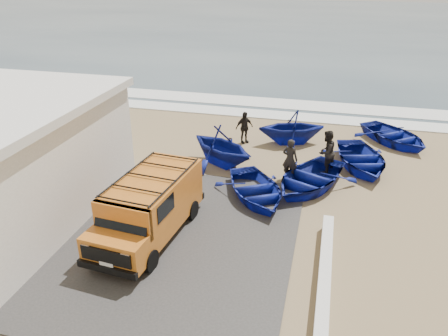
# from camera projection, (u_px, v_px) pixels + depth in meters

# --- Properties ---
(ground) EXTENTS (160.00, 160.00, 0.00)m
(ground) POSITION_uv_depth(u_px,v_px,m) (193.00, 211.00, 16.57)
(ground) COLOR #917A54
(slab) EXTENTS (12.00, 10.00, 0.05)m
(slab) POSITION_uv_depth(u_px,v_px,m) (121.00, 232.00, 15.25)
(slab) COLOR #3F3C39
(slab) RESTS_ON ground
(ocean) EXTENTS (180.00, 88.00, 0.01)m
(ocean) POSITION_uv_depth(u_px,v_px,m) (307.00, 24.00, 65.59)
(ocean) COLOR #385166
(ocean) RESTS_ON ground
(surf_line) EXTENTS (180.00, 1.60, 0.06)m
(surf_line) POSITION_uv_depth(u_px,v_px,m) (252.00, 113.00, 27.06)
(surf_line) COLOR white
(surf_line) RESTS_ON ground
(surf_wash) EXTENTS (180.00, 2.20, 0.04)m
(surf_wash) POSITION_uv_depth(u_px,v_px,m) (259.00, 102.00, 29.25)
(surf_wash) COLOR white
(surf_wash) RESTS_ON ground
(parapet) EXTENTS (0.35, 6.00, 0.55)m
(parapet) POSITION_uv_depth(u_px,v_px,m) (324.00, 276.00, 12.72)
(parapet) COLOR silver
(parapet) RESTS_ON ground
(van) EXTENTS (2.45, 5.20, 2.16)m
(van) POSITION_uv_depth(u_px,v_px,m) (150.00, 205.00, 14.65)
(van) COLOR orange
(van) RESTS_ON ground
(boat_near_left) EXTENTS (4.30, 4.72, 0.80)m
(boat_near_left) POSITION_uv_depth(u_px,v_px,m) (256.00, 190.00, 17.26)
(boat_near_left) COLOR navy
(boat_near_left) RESTS_ON ground
(boat_near_right) EXTENTS (4.57, 5.19, 0.89)m
(boat_near_right) POSITION_uv_depth(u_px,v_px,m) (309.00, 178.00, 18.09)
(boat_near_right) COLOR navy
(boat_near_right) RESTS_ON ground
(boat_mid_left) EXTENTS (4.63, 4.48, 1.87)m
(boat_mid_left) POSITION_uv_depth(u_px,v_px,m) (221.00, 146.00, 19.97)
(boat_mid_left) COLOR navy
(boat_mid_left) RESTS_ON ground
(boat_mid_right) EXTENTS (3.99, 4.83, 0.87)m
(boat_mid_right) POSITION_uv_depth(u_px,v_px,m) (361.00, 159.00, 19.88)
(boat_mid_right) COLOR navy
(boat_mid_right) RESTS_ON ground
(boat_far_left) EXTENTS (4.13, 3.84, 1.78)m
(boat_far_left) POSITION_uv_depth(u_px,v_px,m) (292.00, 127.00, 22.35)
(boat_far_left) COLOR navy
(boat_far_left) RESTS_ON ground
(boat_far_right) EXTENTS (4.82, 5.00, 0.84)m
(boat_far_right) POSITION_uv_depth(u_px,v_px,m) (394.00, 136.00, 22.53)
(boat_far_right) COLOR navy
(boat_far_right) RESTS_ON ground
(fisherman_front) EXTENTS (0.75, 0.58, 1.84)m
(fisherman_front) POSITION_uv_depth(u_px,v_px,m) (290.00, 159.00, 18.63)
(fisherman_front) COLOR black
(fisherman_front) RESTS_ON ground
(fisherman_middle) EXTENTS (1.13, 1.20, 1.96)m
(fisherman_middle) POSITION_uv_depth(u_px,v_px,m) (326.00, 152.00, 19.22)
(fisherman_middle) COLOR black
(fisherman_middle) RESTS_ON ground
(fisherman_back) EXTENTS (1.01, 0.95, 1.67)m
(fisherman_back) POSITION_uv_depth(u_px,v_px,m) (244.00, 127.00, 22.44)
(fisherman_back) COLOR black
(fisherman_back) RESTS_ON ground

